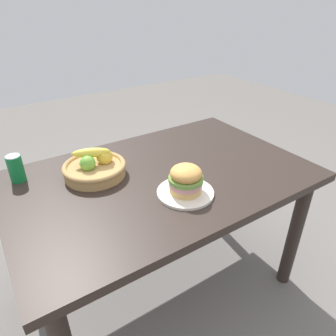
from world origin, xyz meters
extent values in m
plane|color=slate|center=(0.00, 0.00, 0.00)|extent=(8.00, 8.00, 0.00)
cube|color=#2D231E|center=(0.00, 0.00, 0.73)|extent=(1.40, 0.90, 0.04)
cylinder|color=#2D231E|center=(0.62, -0.37, 0.35)|extent=(0.07, 0.07, 0.71)
cylinder|color=#2D231E|center=(-0.62, 0.37, 0.35)|extent=(0.07, 0.07, 0.71)
cylinder|color=#2D231E|center=(0.62, 0.37, 0.35)|extent=(0.07, 0.07, 0.71)
cylinder|color=silver|center=(0.00, -0.19, 0.76)|extent=(0.24, 0.24, 0.01)
cylinder|color=#DBAD60|center=(0.00, -0.19, 0.78)|extent=(0.13, 0.13, 0.03)
cylinder|color=pink|center=(0.00, -0.19, 0.80)|extent=(0.14, 0.14, 0.02)
cylinder|color=olive|center=(0.00, -0.19, 0.82)|extent=(0.15, 0.15, 0.02)
ellipsoid|color=#DF9F4D|center=(0.00, -0.19, 0.85)|extent=(0.13, 0.13, 0.07)
cylinder|color=#147238|center=(-0.57, 0.30, 0.81)|extent=(0.07, 0.07, 0.12)
cylinder|color=silver|center=(-0.57, 0.30, 0.87)|extent=(0.06, 0.06, 0.00)
cylinder|color=tan|center=(-0.26, 0.16, 0.78)|extent=(0.28, 0.28, 0.05)
torus|color=tan|center=(-0.26, 0.16, 0.80)|extent=(0.29, 0.29, 0.02)
sphere|color=gold|center=(-0.21, 0.17, 0.83)|extent=(0.08, 0.08, 0.08)
sphere|color=#6BAD38|center=(-0.29, 0.15, 0.83)|extent=(0.07, 0.07, 0.07)
ellipsoid|color=yellow|center=(-0.26, 0.18, 0.86)|extent=(0.18, 0.12, 0.06)
camera|label=1|loc=(-0.65, -1.05, 1.49)|focal=32.69mm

